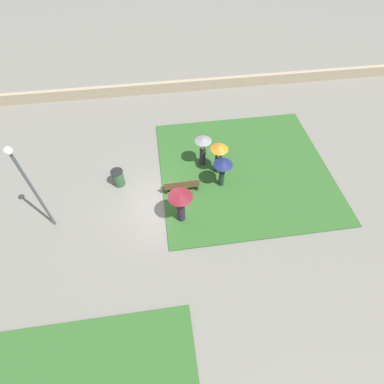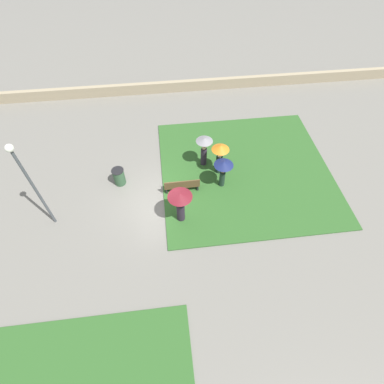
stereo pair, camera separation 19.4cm
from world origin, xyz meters
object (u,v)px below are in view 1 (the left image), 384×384
crowd_person_grey (203,148)px  crowd_person_orange (219,154)px  park_bench (182,186)px  crowd_person_navy (223,168)px  crowd_person_maroon (181,202)px  lamp_post (28,181)px  trash_bin (118,178)px

crowd_person_grey → crowd_person_orange: 1.01m
park_bench → crowd_person_navy: crowd_person_navy is taller
park_bench → crowd_person_orange: bearing=-152.0°
crowd_person_maroon → park_bench: bearing=137.8°
lamp_post → crowd_person_maroon: (-6.10, 0.58, -1.79)m
crowd_person_navy → crowd_person_maroon: size_ratio=0.90×
trash_bin → crowd_person_grey: 4.78m
trash_bin → crowd_person_navy: crowd_person_navy is taller
park_bench → lamp_post: size_ratio=0.37×
crowd_person_maroon → crowd_person_orange: size_ratio=1.01×
trash_bin → crowd_person_maroon: size_ratio=0.50×
trash_bin → crowd_person_maroon: bearing=137.8°
trash_bin → crowd_person_orange: crowd_person_orange is taller
park_bench → crowd_person_grey: 2.44m
lamp_post → crowd_person_navy: (-8.46, -1.32, -1.83)m
crowd_person_navy → crowd_person_grey: bearing=-87.5°
lamp_post → crowd_person_grey: lamp_post is taller
crowd_person_maroon → lamp_post: bearing=-130.2°
lamp_post → crowd_person_orange: size_ratio=2.55×
park_bench → crowd_person_grey: bearing=-127.6°
park_bench → crowd_person_maroon: size_ratio=0.94×
crowd_person_grey → crowd_person_orange: size_ratio=0.98×
lamp_post → crowd_person_grey: 8.51m
trash_bin → crowd_person_maroon: crowd_person_maroon is taller
lamp_post → trash_bin: 4.59m
crowd_person_orange → crowd_person_grey: bearing=147.7°
crowd_person_navy → crowd_person_maroon: 3.03m
crowd_person_navy → lamp_post: bearing=-11.9°
crowd_person_navy → trash_bin: bearing=-29.6°
crowd_person_grey → crowd_person_maroon: size_ratio=0.97×
trash_bin → crowd_person_orange: (-5.38, -0.16, 0.82)m
park_bench → trash_bin: trash_bin is taller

